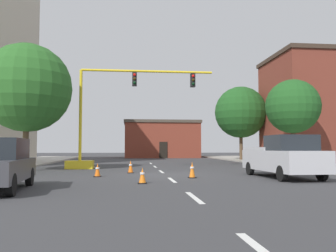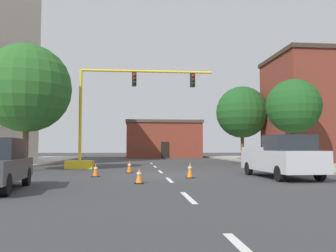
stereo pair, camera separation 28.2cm
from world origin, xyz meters
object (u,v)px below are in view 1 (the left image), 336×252
(tree_left_near, at_px, (27,88))
(traffic_cone_roadside_b, at_px, (192,170))
(traffic_cone_roadside_c, at_px, (131,167))
(traffic_cone_roadside_d, at_px, (97,170))
(tree_right_far, at_px, (241,112))
(traffic_cone_roadside_a, at_px, (142,176))
(tree_right_mid, at_px, (293,107))
(pickup_truck_silver, at_px, (283,157))
(traffic_signal_gantry, at_px, (100,135))

(tree_left_near, bearing_deg, traffic_cone_roadside_b, -32.79)
(traffic_cone_roadside_c, distance_m, traffic_cone_roadside_d, 2.94)
(tree_right_far, bearing_deg, traffic_cone_roadside_a, -116.12)
(tree_right_mid, bearing_deg, tree_right_far, 95.47)
(tree_right_mid, distance_m, traffic_cone_roadside_b, 15.21)
(tree_left_near, distance_m, traffic_cone_roadside_a, 11.84)
(tree_left_near, distance_m, traffic_cone_roadside_d, 8.34)
(traffic_cone_roadside_b, relative_size, traffic_cone_roadside_d, 1.15)
(pickup_truck_silver, height_order, traffic_cone_roadside_c, pickup_truck_silver)
(traffic_signal_gantry, xyz_separation_m, traffic_cone_roadside_c, (2.08, -4.39, -1.95))
(pickup_truck_silver, bearing_deg, traffic_cone_roadside_d, 170.35)
(traffic_signal_gantry, bearing_deg, tree_right_far, 42.92)
(pickup_truck_silver, distance_m, traffic_cone_roadside_b, 4.35)
(pickup_truck_silver, xyz_separation_m, traffic_cone_roadside_d, (-8.78, 1.49, -0.65))
(traffic_cone_roadside_d, bearing_deg, pickup_truck_silver, -9.65)
(traffic_cone_roadside_c, xyz_separation_m, traffic_cone_roadside_d, (-1.61, -2.46, -0.03))
(traffic_signal_gantry, relative_size, traffic_cone_roadside_b, 13.07)
(tree_right_mid, xyz_separation_m, traffic_cone_roadside_d, (-14.53, -9.45, -4.39))
(tree_left_near, height_order, traffic_cone_roadside_d, tree_left_near)
(traffic_cone_roadside_a, relative_size, traffic_cone_roadside_b, 0.83)
(traffic_signal_gantry, height_order, traffic_cone_roadside_a, traffic_signal_gantry)
(traffic_cone_roadside_d, bearing_deg, tree_right_far, 55.74)
(traffic_signal_gantry, height_order, traffic_cone_roadside_d, traffic_signal_gantry)
(pickup_truck_silver, xyz_separation_m, traffic_cone_roadside_a, (-6.71, -2.01, -0.66))
(traffic_cone_roadside_c, bearing_deg, traffic_cone_roadside_b, -51.21)
(traffic_cone_roadside_a, bearing_deg, tree_right_far, 63.88)
(traffic_cone_roadside_a, distance_m, traffic_cone_roadside_c, 5.98)
(tree_left_near, bearing_deg, traffic_signal_gantry, 24.66)
(traffic_signal_gantry, height_order, tree_left_near, tree_left_near)
(traffic_cone_roadside_b, bearing_deg, tree_left_near, 147.21)
(traffic_cone_roadside_b, bearing_deg, pickup_truck_silver, -4.90)
(traffic_signal_gantry, relative_size, tree_right_far, 1.24)
(tree_right_mid, xyz_separation_m, tree_left_near, (-19.33, -4.59, 0.40))
(tree_right_far, height_order, tree_left_near, tree_right_far)
(tree_right_mid, height_order, traffic_cone_roadside_d, tree_right_mid)
(tree_right_mid, height_order, tree_left_near, tree_left_near)
(tree_right_far, height_order, traffic_cone_roadside_b, tree_right_far)
(traffic_cone_roadside_a, relative_size, traffic_cone_roadside_d, 0.95)
(traffic_cone_roadside_a, bearing_deg, traffic_cone_roadside_b, 44.52)
(traffic_cone_roadside_b, relative_size, traffic_cone_roadside_c, 1.07)
(traffic_signal_gantry, bearing_deg, traffic_cone_roadside_c, -64.67)
(pickup_truck_silver, bearing_deg, traffic_signal_gantry, 137.96)
(traffic_cone_roadside_d, bearing_deg, traffic_cone_roadside_a, -59.32)
(traffic_cone_roadside_b, distance_m, traffic_cone_roadside_d, 4.63)
(tree_right_far, xyz_separation_m, traffic_cone_roadside_c, (-11.92, -17.41, -4.92))
(traffic_cone_roadside_a, relative_size, traffic_cone_roadside_c, 0.88)
(tree_right_far, distance_m, pickup_truck_silver, 22.30)
(traffic_cone_roadside_d, bearing_deg, traffic_signal_gantry, 93.90)
(traffic_signal_gantry, relative_size, traffic_cone_roadside_a, 15.84)
(tree_right_mid, xyz_separation_m, traffic_cone_roadside_c, (-12.92, -6.99, -4.36))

